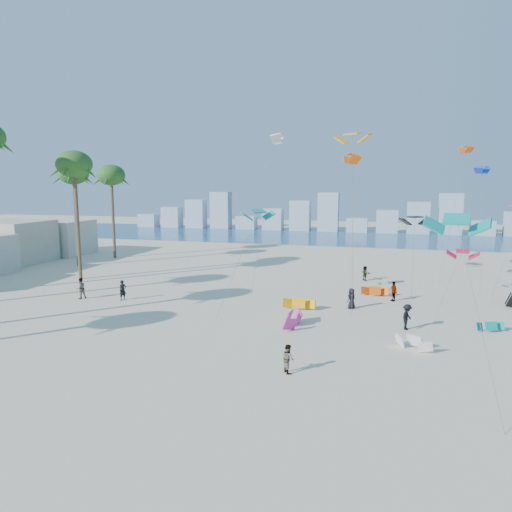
# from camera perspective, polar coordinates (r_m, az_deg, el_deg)

# --- Properties ---
(ground) EXTENTS (220.00, 220.00, 0.00)m
(ground) POSITION_cam_1_polar(r_m,az_deg,el_deg) (26.44, -16.11, -14.70)
(ground) COLOR beige
(ground) RESTS_ON ground
(ocean) EXTENTS (220.00, 220.00, 0.00)m
(ocean) POSITION_cam_1_polar(r_m,az_deg,el_deg) (94.04, 7.22, 2.46)
(ocean) COLOR navy
(ocean) RESTS_ON ground
(kitesurfer_near) EXTENTS (0.71, 0.79, 1.82)m
(kitesurfer_near) POSITION_cam_1_polar(r_m,az_deg,el_deg) (43.73, -15.94, -4.03)
(kitesurfer_near) COLOR black
(kitesurfer_near) RESTS_ON ground
(kitesurfer_mid) EXTENTS (0.96, 0.99, 1.61)m
(kitesurfer_mid) POSITION_cam_1_polar(r_m,az_deg,el_deg) (26.57, 3.92, -12.36)
(kitesurfer_mid) COLOR gray
(kitesurfer_mid) RESTS_ON ground
(kitesurfers_far) EXTENTS (39.16, 18.19, 1.91)m
(kitesurfers_far) POSITION_cam_1_polar(r_m,az_deg,el_deg) (41.39, 7.95, -4.52)
(kitesurfers_far) COLOR black
(kitesurfers_far) RESTS_ON ground
(grounded_kites) EXTENTS (19.68, 16.16, 1.02)m
(grounded_kites) POSITION_cam_1_polar(r_m,az_deg,el_deg) (38.47, 15.20, -6.46)
(grounded_kites) COLOR #F7A30D
(grounded_kites) RESTS_ON ground
(flying_kites) EXTENTS (25.91, 37.07, 15.77)m
(flying_kites) POSITION_cam_1_polar(r_m,az_deg,el_deg) (42.92, 15.71, 9.89)
(flying_kites) COLOR #0B8B87
(flying_kites) RESTS_ON ground
(palm_row) EXTENTS (9.12, 44.80, 16.13)m
(palm_row) POSITION_cam_1_polar(r_m,az_deg,el_deg) (50.60, -28.63, 9.31)
(palm_row) COLOR brown
(palm_row) RESTS_ON ground
(distant_skyline) EXTENTS (85.00, 3.00, 8.40)m
(distant_skyline) POSITION_cam_1_polar(r_m,az_deg,el_deg) (103.79, 7.38, 4.76)
(distant_skyline) COLOR #9EADBF
(distant_skyline) RESTS_ON ground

